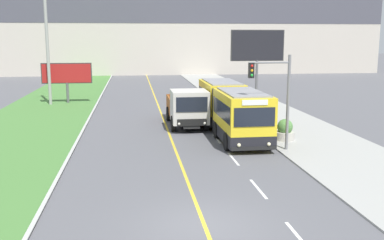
% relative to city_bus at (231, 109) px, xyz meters
% --- Properties ---
extents(ground_plane, '(300.00, 300.00, 0.00)m').
position_rel_city_bus_xyz_m(ground_plane, '(-3.96, -14.06, -1.55)').
color(ground_plane, '#56565B').
extents(lane_marking_centre, '(2.88, 140.00, 0.01)m').
position_rel_city_bus_xyz_m(lane_marking_centre, '(-3.67, -13.00, -1.55)').
color(lane_marking_centre, gold).
rests_on(lane_marking_centre, ground_plane).
extents(apartment_block_background, '(80.00, 8.04, 23.79)m').
position_rel_city_bus_xyz_m(apartment_block_background, '(-3.96, 49.56, 10.34)').
color(apartment_block_background, beige).
rests_on(apartment_block_background, ground_plane).
extents(city_bus, '(2.62, 11.54, 3.06)m').
position_rel_city_bus_xyz_m(city_bus, '(0.00, 0.00, 0.00)').
color(city_bus, yellow).
rests_on(city_bus, ground_plane).
extents(dump_truck, '(2.46, 6.84, 2.65)m').
position_rel_city_bus_xyz_m(dump_truck, '(-2.53, 2.00, -0.22)').
color(dump_truck, black).
rests_on(dump_truck, ground_plane).
extents(utility_pole_far, '(1.80, 0.28, 11.17)m').
position_rel_city_bus_xyz_m(utility_pole_far, '(-13.71, 14.24, 4.09)').
color(utility_pole_far, '#9E9E99').
rests_on(utility_pole_far, ground_plane).
extents(traffic_light_mast, '(2.28, 0.32, 5.19)m').
position_rel_city_bus_xyz_m(traffic_light_mast, '(1.32, -4.97, 1.78)').
color(traffic_light_mast, slate).
rests_on(traffic_light_mast, ground_plane).
extents(billboard_large, '(4.75, 0.24, 6.74)m').
position_rel_city_bus_xyz_m(billboard_large, '(4.71, 10.86, 3.57)').
color(billboard_large, '#59595B').
rests_on(billboard_large, ground_plane).
extents(billboard_small, '(4.59, 0.24, 3.75)m').
position_rel_city_bus_xyz_m(billboard_small, '(-12.29, 15.15, 1.15)').
color(billboard_small, '#59595B').
rests_on(billboard_small, ground_plane).
extents(planter_round_near, '(1.14, 1.14, 1.25)m').
position_rel_city_bus_xyz_m(planter_round_near, '(2.69, -2.74, -0.93)').
color(planter_round_near, '#B7B2A8').
rests_on(planter_round_near, sidewalk_right).
extents(planter_round_second, '(1.04, 1.04, 1.23)m').
position_rel_city_bus_xyz_m(planter_round_second, '(2.72, 1.72, -0.93)').
color(planter_round_second, '#B7B2A8').
rests_on(planter_round_second, sidewalk_right).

